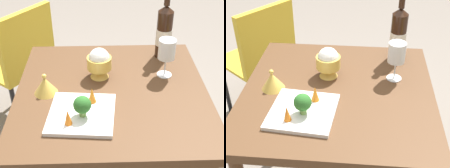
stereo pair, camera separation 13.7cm
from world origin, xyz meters
The scene contains 10 objects.
dining_table centered at (0.00, 0.00, 0.64)m, with size 0.82×0.82×0.73m.
chair_near_window centered at (-0.66, -0.55, 0.53)m, with size 0.56×0.56×0.85m.
wine_bottle centered at (-0.29, 0.26, 0.86)m, with size 0.08×0.08×0.34m.
wine_glass centered at (-0.11, 0.24, 0.86)m, with size 0.08×0.08×0.18m.
rice_bowl centered at (-0.11, -0.05, 0.80)m, with size 0.11×0.11×0.14m.
rice_bowl_lid centered at (0.01, -0.28, 0.77)m, with size 0.10×0.10×0.09m.
serving_plate centered at (0.17, -0.12, 0.74)m, with size 0.27×0.27×0.02m.
broccoli_floret centered at (0.19, -0.12, 0.80)m, with size 0.07×0.07×0.09m.
carrot_garnish_left centered at (0.10, -0.08, 0.78)m, with size 0.03×0.03×0.06m.
carrot_garnish_right centered at (0.23, -0.17, 0.78)m, with size 0.03×0.03×0.06m.
Camera 2 is at (1.13, 0.10, 1.53)m, focal length 51.83 mm.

